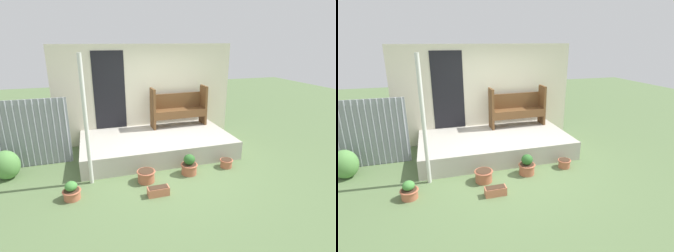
% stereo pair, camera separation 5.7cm
% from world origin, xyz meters
% --- Properties ---
extents(ground_plane, '(24.00, 24.00, 0.00)m').
position_xyz_m(ground_plane, '(0.00, 0.00, 0.00)').
color(ground_plane, '#5B7547').
extents(porch_slab, '(3.62, 1.95, 0.43)m').
position_xyz_m(porch_slab, '(-0.10, 0.97, 0.22)').
color(porch_slab, '#B7B2A5').
rests_on(porch_slab, ground_plane).
extents(house_wall, '(4.82, 0.08, 2.60)m').
position_xyz_m(house_wall, '(-0.14, 1.97, 1.31)').
color(house_wall, beige).
rests_on(house_wall, ground_plane).
extents(fence_corrugated, '(2.74, 0.05, 1.51)m').
position_xyz_m(fence_corrugated, '(-3.46, 1.06, 0.76)').
color(fence_corrugated, gray).
rests_on(fence_corrugated, ground_plane).
extents(support_post, '(0.08, 0.08, 2.49)m').
position_xyz_m(support_post, '(-1.70, -0.08, 1.24)').
color(support_post, silver).
rests_on(support_post, ground_plane).
extents(bench, '(1.53, 0.44, 1.07)m').
position_xyz_m(bench, '(0.69, 1.64, 0.97)').
color(bench, brown).
rests_on(bench, porch_slab).
extents(flower_pot_left, '(0.33, 0.33, 0.34)m').
position_xyz_m(flower_pot_left, '(-2.05, -0.56, 0.15)').
color(flower_pot_left, '#B76647').
rests_on(flower_pot_left, ground_plane).
extents(flower_pot_middle, '(0.38, 0.38, 0.24)m').
position_xyz_m(flower_pot_middle, '(-0.66, -0.35, 0.13)').
color(flower_pot_middle, '#B76647').
rests_on(flower_pot_middle, ground_plane).
extents(flower_pot_right, '(0.36, 0.36, 0.44)m').
position_xyz_m(flower_pot_right, '(0.27, -0.30, 0.19)').
color(flower_pot_right, '#B76647').
rests_on(flower_pot_right, ground_plane).
extents(flower_pot_far_right, '(0.29, 0.29, 0.19)m').
position_xyz_m(flower_pot_far_right, '(1.17, -0.25, 0.10)').
color(flower_pot_far_right, '#B76647').
rests_on(flower_pot_far_right, ground_plane).
extents(planter_box_rect, '(0.39, 0.17, 0.17)m').
position_xyz_m(planter_box_rect, '(-0.55, -0.89, 0.08)').
color(planter_box_rect, '#C67251').
rests_on(planter_box_rect, ground_plane).
extents(shrub_by_fence, '(0.52, 0.47, 0.60)m').
position_xyz_m(shrub_by_fence, '(-3.33, 0.58, 0.30)').
color(shrub_by_fence, '#599347').
rests_on(shrub_by_fence, ground_plane).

